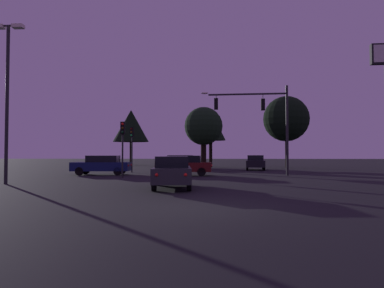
{
  "coord_description": "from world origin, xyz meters",
  "views": [
    {
      "loc": [
        0.26,
        -9.9,
        1.62
      ],
      "look_at": [
        -0.86,
        14.01,
        2.37
      ],
      "focal_mm": 30.86,
      "sensor_mm": 36.0,
      "label": 1
    }
  ],
  "objects_px": {
    "car_nearside_lane": "(172,172)",
    "parking_lot_lamp_post": "(7,84)",
    "car_far_lane": "(255,162)",
    "traffic_light_corner_left": "(132,140)",
    "car_parked_lot": "(179,162)",
    "traffic_light_corner_right": "(123,138)",
    "tree_right_cluster": "(286,119)",
    "tree_center_horizon": "(211,125)",
    "traffic_signal_mast_arm": "(262,114)",
    "tree_behind_sign": "(204,127)",
    "tree_left_far": "(131,126)",
    "car_crossing_left": "(184,165)",
    "car_crossing_right": "(102,165)"
  },
  "relations": [
    {
      "from": "traffic_light_corner_left",
      "to": "car_parked_lot",
      "type": "distance_m",
      "value": 7.68
    },
    {
      "from": "traffic_light_corner_left",
      "to": "tree_right_cluster",
      "type": "height_order",
      "value": "tree_right_cluster"
    },
    {
      "from": "car_parked_lot",
      "to": "tree_behind_sign",
      "type": "xyz_separation_m",
      "value": [
        2.69,
        -4.64,
        3.42
      ]
    },
    {
      "from": "car_crossing_right",
      "to": "car_far_lane",
      "type": "xyz_separation_m",
      "value": [
        13.31,
        8.86,
        -0.0
      ]
    },
    {
      "from": "car_crossing_left",
      "to": "car_far_lane",
      "type": "height_order",
      "value": "same"
    },
    {
      "from": "car_crossing_left",
      "to": "traffic_light_corner_left",
      "type": "bearing_deg",
      "value": 142.79
    },
    {
      "from": "car_parked_lot",
      "to": "car_far_lane",
      "type": "bearing_deg",
      "value": -5.95
    },
    {
      "from": "car_far_lane",
      "to": "tree_center_horizon",
      "type": "height_order",
      "value": "tree_center_horizon"
    },
    {
      "from": "car_parked_lot",
      "to": "car_nearside_lane",
      "type": "bearing_deg",
      "value": -85.98
    },
    {
      "from": "car_crossing_left",
      "to": "tree_right_cluster",
      "type": "xyz_separation_m",
      "value": [
        11.28,
        15.07,
        5.11
      ]
    },
    {
      "from": "traffic_light_corner_right",
      "to": "tree_right_cluster",
      "type": "xyz_separation_m",
      "value": [
        15.45,
        17.5,
        3.13
      ]
    },
    {
      "from": "car_parked_lot",
      "to": "parking_lot_lamp_post",
      "type": "distance_m",
      "value": 20.13
    },
    {
      "from": "tree_behind_sign",
      "to": "tree_left_far",
      "type": "distance_m",
      "value": 21.65
    },
    {
      "from": "traffic_light_corner_left",
      "to": "tree_left_far",
      "type": "bearing_deg",
      "value": 103.45
    },
    {
      "from": "car_nearside_lane",
      "to": "car_crossing_left",
      "type": "height_order",
      "value": "same"
    },
    {
      "from": "traffic_light_corner_right",
      "to": "car_parked_lot",
      "type": "bearing_deg",
      "value": 77.17
    },
    {
      "from": "car_far_lane",
      "to": "car_parked_lot",
      "type": "bearing_deg",
      "value": 174.05
    },
    {
      "from": "parking_lot_lamp_post",
      "to": "car_far_lane",
      "type": "bearing_deg",
      "value": 46.97
    },
    {
      "from": "car_far_lane",
      "to": "parking_lot_lamp_post",
      "type": "distance_m",
      "value": 23.82
    },
    {
      "from": "car_parked_lot",
      "to": "tree_center_horizon",
      "type": "relative_size",
      "value": 0.62
    },
    {
      "from": "car_nearside_lane",
      "to": "tree_right_cluster",
      "type": "height_order",
      "value": "tree_right_cluster"
    },
    {
      "from": "car_parked_lot",
      "to": "tree_right_cluster",
      "type": "bearing_deg",
      "value": 21.23
    },
    {
      "from": "parking_lot_lamp_post",
      "to": "tree_center_horizon",
      "type": "xyz_separation_m",
      "value": [
        11.37,
        24.53,
        -0.15
      ]
    },
    {
      "from": "car_nearside_lane",
      "to": "car_crossing_left",
      "type": "xyz_separation_m",
      "value": [
        -0.09,
        9.46,
        0.0
      ]
    },
    {
      "from": "car_nearside_lane",
      "to": "car_crossing_left",
      "type": "bearing_deg",
      "value": 90.52
    },
    {
      "from": "traffic_light_corner_left",
      "to": "traffic_light_corner_right",
      "type": "xyz_separation_m",
      "value": [
        0.77,
        -6.19,
        -0.09
      ]
    },
    {
      "from": "car_crossing_left",
      "to": "car_crossing_right",
      "type": "height_order",
      "value": "same"
    },
    {
      "from": "tree_behind_sign",
      "to": "tree_center_horizon",
      "type": "bearing_deg",
      "value": 86.08
    },
    {
      "from": "tree_behind_sign",
      "to": "tree_center_horizon",
      "type": "xyz_separation_m",
      "value": [
        0.77,
        11.26,
        1.12
      ]
    },
    {
      "from": "traffic_signal_mast_arm",
      "to": "traffic_light_corner_right",
      "type": "distance_m",
      "value": 10.76
    },
    {
      "from": "traffic_light_corner_left",
      "to": "car_crossing_left",
      "type": "xyz_separation_m",
      "value": [
        4.94,
        -3.75,
        -2.08
      ]
    },
    {
      "from": "car_crossing_left",
      "to": "parking_lot_lamp_post",
      "type": "bearing_deg",
      "value": -139.96
    },
    {
      "from": "traffic_light_corner_right",
      "to": "tree_center_horizon",
      "type": "bearing_deg",
      "value": 71.77
    },
    {
      "from": "traffic_light_corner_left",
      "to": "car_parked_lot",
      "type": "relative_size",
      "value": 0.88
    },
    {
      "from": "car_nearside_lane",
      "to": "car_crossing_right",
      "type": "xyz_separation_m",
      "value": [
        -6.65,
        9.94,
        0.0
      ]
    },
    {
      "from": "tree_center_horizon",
      "to": "car_crossing_left",
      "type": "bearing_deg",
      "value": -97.36
    },
    {
      "from": "traffic_light_corner_right",
      "to": "car_crossing_left",
      "type": "xyz_separation_m",
      "value": [
        4.17,
        2.44,
        -1.98
      ]
    },
    {
      "from": "tree_center_horizon",
      "to": "traffic_signal_mast_arm",
      "type": "bearing_deg",
      "value": -76.81
    },
    {
      "from": "car_parked_lot",
      "to": "parking_lot_lamp_post",
      "type": "relative_size",
      "value": 0.52
    },
    {
      "from": "traffic_signal_mast_arm",
      "to": "traffic_light_corner_left",
      "type": "distance_m",
      "value": 11.54
    },
    {
      "from": "traffic_signal_mast_arm",
      "to": "tree_right_cluster",
      "type": "relative_size",
      "value": 0.8
    },
    {
      "from": "car_nearside_lane",
      "to": "tree_left_far",
      "type": "bearing_deg",
      "value": 106.43
    },
    {
      "from": "traffic_light_corner_right",
      "to": "car_crossing_left",
      "type": "distance_m",
      "value": 5.22
    },
    {
      "from": "traffic_signal_mast_arm",
      "to": "car_crossing_left",
      "type": "distance_m",
      "value": 7.2
    },
    {
      "from": "car_crossing_left",
      "to": "car_far_lane",
      "type": "xyz_separation_m",
      "value": [
        6.74,
        9.35,
        0.0
      ]
    },
    {
      "from": "car_nearside_lane",
      "to": "parking_lot_lamp_post",
      "type": "xyz_separation_m",
      "value": [
        -9.28,
        1.73,
        4.69
      ]
    },
    {
      "from": "traffic_light_corner_left",
      "to": "car_far_lane",
      "type": "xyz_separation_m",
      "value": [
        11.68,
        5.6,
        -2.08
      ]
    },
    {
      "from": "car_far_lane",
      "to": "tree_behind_sign",
      "type": "bearing_deg",
      "value": -144.57
    },
    {
      "from": "car_far_lane",
      "to": "tree_right_cluster",
      "type": "xyz_separation_m",
      "value": [
        4.54,
        5.72,
        5.11
      ]
    },
    {
      "from": "traffic_light_corner_left",
      "to": "parking_lot_lamp_post",
      "type": "bearing_deg",
      "value": -110.36
    }
  ]
}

